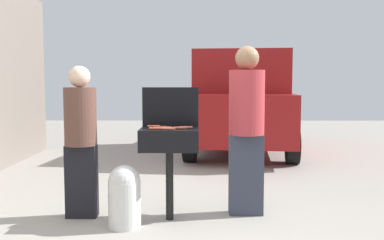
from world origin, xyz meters
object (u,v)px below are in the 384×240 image
hot_dog_3 (160,127)px  propane_tank (125,195)px  hot_dog_0 (154,126)px  person_right (246,124)px  hot_dog_6 (166,128)px  hot_dog_7 (156,129)px  bbq_grill (169,143)px  hot_dog_2 (180,128)px  hot_dog_5 (169,129)px  parked_minivan (241,101)px  hot_dog_4 (166,128)px  person_left (81,136)px  hot_dog_1 (186,127)px

hot_dog_3 → propane_tank: 0.77m
hot_dog_0 → person_right: (0.99, 0.11, 0.01)m
hot_dog_6 → hot_dog_3: bearing=151.9°
hot_dog_7 → bbq_grill: bearing=44.1°
hot_dog_0 → hot_dog_2: same height
hot_dog_7 → hot_dog_5: bearing=-6.6°
hot_dog_7 → parked_minivan: 5.00m
hot_dog_3 → hot_dog_7: 0.13m
bbq_grill → hot_dog_4: (-0.03, -0.08, 0.16)m
bbq_grill → hot_dog_7: hot_dog_7 is taller
hot_dog_2 → hot_dog_5: size_ratio=1.00×
hot_dog_2 → person_left: person_left is taller
hot_dog_1 → hot_dog_3: 0.27m
hot_dog_3 → person_left: bearing=174.3°
propane_tank → hot_dog_6: bearing=28.4°
hot_dog_6 → parked_minivan: size_ratio=0.03×
hot_dog_3 → person_right: size_ratio=0.07×
propane_tank → hot_dog_0: bearing=52.8°
hot_dog_6 → person_right: person_right is taller
hot_dog_4 → propane_tank: 0.78m
hot_dog_7 → person_right: (0.95, 0.33, 0.01)m
bbq_grill → propane_tank: 0.70m
propane_tank → person_right: 1.48m
hot_dog_5 → person_right: 0.89m
hot_dog_1 → parked_minivan: parked_minivan is taller
hot_dog_0 → parked_minivan: size_ratio=0.03×
hot_dog_6 → person_left: person_left is taller
hot_dog_5 → bbq_grill: bearing=90.5°
hot_dog_0 → hot_dog_3: (0.07, -0.09, 0.00)m
hot_dog_7 → hot_dog_1: bearing=20.2°
hot_dog_2 → person_left: 1.06m
bbq_grill → propane_tank: size_ratio=1.55×
hot_dog_1 → hot_dog_2: size_ratio=1.00×
hot_dog_3 → hot_dog_4: 0.11m
hot_dog_4 → hot_dog_5: bearing=-60.9°
hot_dog_6 → propane_tank: 0.79m
hot_dog_3 → propane_tank: bearing=-143.4°
hot_dog_0 → hot_dog_7: (0.04, -0.22, 0.00)m
hot_dog_6 → propane_tank: bearing=-151.6°
hot_dog_2 → person_left: size_ratio=0.08×
hot_dog_0 → hot_dog_3: same height
hot_dog_6 → person_right: size_ratio=0.07×
hot_dog_5 → hot_dog_7: bearing=173.4°
hot_dog_1 → hot_dog_2: 0.07m
hot_dog_6 → hot_dog_7: (-0.10, -0.10, 0.00)m
hot_dog_2 → parked_minivan: 4.87m
hot_dog_4 → hot_dog_3: bearing=127.2°
propane_tank → person_right: person_right is taller
bbq_grill → hot_dog_0: size_ratio=7.35×
hot_dog_5 → propane_tank: size_ratio=0.21×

